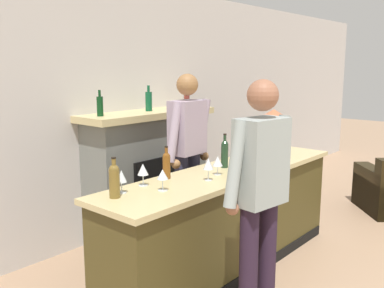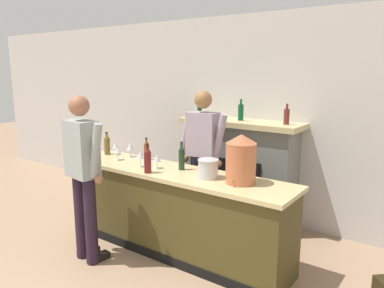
# 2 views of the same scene
# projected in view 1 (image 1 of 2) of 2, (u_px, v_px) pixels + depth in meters

# --- Properties ---
(wall_back_panel) EXTENTS (12.00, 0.07, 2.75)m
(wall_back_panel) POSITION_uv_depth(u_px,v_px,m) (134.00, 110.00, 4.86)
(wall_back_panel) COLOR silver
(wall_back_panel) RESTS_ON ground_plane
(bar_counter) EXTENTS (2.80, 0.64, 0.95)m
(bar_counter) POSITION_uv_depth(u_px,v_px,m) (228.00, 220.00, 3.92)
(bar_counter) COLOR #453B1A
(bar_counter) RESTS_ON ground_plane
(fireplace_stone) EXTENTS (1.66, 0.52, 1.66)m
(fireplace_stone) POSITION_uv_depth(u_px,v_px,m) (149.00, 172.00, 4.79)
(fireplace_stone) COLOR slate
(fireplace_stone) RESTS_ON ground_plane
(potted_plant_corner) EXTENTS (0.39, 0.40, 0.63)m
(potted_plant_corner) POSITION_uv_depth(u_px,v_px,m) (285.00, 166.00, 6.87)
(potted_plant_corner) COLOR #935E4B
(potted_plant_corner) RESTS_ON ground_plane
(person_customer) EXTENTS (0.65, 0.34, 1.78)m
(person_customer) POSITION_uv_depth(u_px,v_px,m) (259.00, 196.00, 2.91)
(person_customer) COLOR #27192A
(person_customer) RESTS_ON ground_plane
(person_bartender) EXTENTS (0.66, 0.32, 1.80)m
(person_bartender) POSITION_uv_depth(u_px,v_px,m) (188.00, 156.00, 4.20)
(person_bartender) COLOR #33314A
(person_bartender) RESTS_ON ground_plane
(copper_dispenser) EXTENTS (0.30, 0.34, 0.48)m
(copper_dispenser) POSITION_uv_depth(u_px,v_px,m) (273.00, 132.00, 4.43)
(copper_dispenser) COLOR #BD6540
(copper_dispenser) RESTS_ON bar_counter
(ice_bucket_steel) EXTENTS (0.21, 0.21, 0.19)m
(ice_bucket_steel) POSITION_uv_depth(u_px,v_px,m) (258.00, 152.00, 4.17)
(ice_bucket_steel) COLOR silver
(ice_bucket_steel) RESTS_ON bar_counter
(wine_bottle_chardonnay_pale) EXTENTS (0.08, 0.08, 0.32)m
(wine_bottle_chardonnay_pale) POSITION_uv_depth(u_px,v_px,m) (239.00, 161.00, 3.55)
(wine_bottle_chardonnay_pale) COLOR maroon
(wine_bottle_chardonnay_pale) RESTS_ON bar_counter
(wine_bottle_rose_blush) EXTENTS (0.07, 0.07, 0.32)m
(wine_bottle_rose_blush) POSITION_uv_depth(u_px,v_px,m) (225.00, 153.00, 3.91)
(wine_bottle_rose_blush) COLOR #1C3521
(wine_bottle_rose_blush) RESTS_ON bar_counter
(wine_bottle_riesling_slim) EXTENTS (0.06, 0.06, 0.27)m
(wine_bottle_riesling_slim) POSITION_uv_depth(u_px,v_px,m) (167.00, 164.00, 3.52)
(wine_bottle_riesling_slim) COLOR brown
(wine_bottle_riesling_slim) RESTS_ON bar_counter
(wine_bottle_burgundy_dark) EXTENTS (0.08, 0.08, 0.29)m
(wine_bottle_burgundy_dark) POSITION_uv_depth(u_px,v_px,m) (114.00, 179.00, 3.01)
(wine_bottle_burgundy_dark) COLOR brown
(wine_bottle_burgundy_dark) RESTS_ON bar_counter
(wine_glass_near_bucket) EXTENTS (0.09, 0.09, 0.16)m
(wine_glass_near_bucket) POSITION_uv_depth(u_px,v_px,m) (218.00, 162.00, 3.65)
(wine_glass_near_bucket) COLOR silver
(wine_glass_near_bucket) RESTS_ON bar_counter
(wine_glass_back_row) EXTENTS (0.08, 0.08, 0.17)m
(wine_glass_back_row) POSITION_uv_depth(u_px,v_px,m) (121.00, 177.00, 3.12)
(wine_glass_back_row) COLOR silver
(wine_glass_back_row) RESTS_ON bar_counter
(wine_glass_by_dispenser) EXTENTS (0.08, 0.08, 0.19)m
(wine_glass_by_dispenser) POSITION_uv_depth(u_px,v_px,m) (208.00, 164.00, 3.46)
(wine_glass_by_dispenser) COLOR silver
(wine_glass_by_dispenser) RESTS_ON bar_counter
(wine_glass_front_right) EXTENTS (0.08, 0.08, 0.16)m
(wine_glass_front_right) POSITION_uv_depth(u_px,v_px,m) (163.00, 175.00, 3.18)
(wine_glass_front_right) COLOR silver
(wine_glass_front_right) RESTS_ON bar_counter
(wine_glass_mid_counter) EXTENTS (0.09, 0.09, 0.18)m
(wine_glass_mid_counter) POSITION_uv_depth(u_px,v_px,m) (143.00, 170.00, 3.31)
(wine_glass_mid_counter) COLOR silver
(wine_glass_mid_counter) RESTS_ON bar_counter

